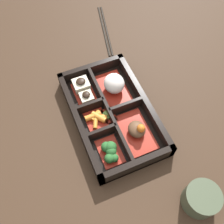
# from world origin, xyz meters

# --- Properties ---
(ground_plane) EXTENTS (3.00, 3.00, 0.00)m
(ground_plane) POSITION_xyz_m (0.00, 0.00, 0.00)
(ground_plane) COLOR #382619
(bento_base) EXTENTS (0.32, 0.19, 0.01)m
(bento_base) POSITION_xyz_m (0.00, 0.00, 0.01)
(bento_base) COLOR black
(bento_base) RESTS_ON ground_plane
(bento_rim) EXTENTS (0.32, 0.19, 0.04)m
(bento_rim) POSITION_xyz_m (0.00, -0.00, 0.02)
(bento_rim) COLOR black
(bento_rim) RESTS_ON ground_plane
(bowl_rice) EXTENTS (0.12, 0.07, 0.06)m
(bowl_rice) POSITION_xyz_m (-0.07, 0.04, 0.03)
(bowl_rice) COLOR maroon
(bowl_rice) RESTS_ON bento_base
(bowl_stew) EXTENTS (0.12, 0.07, 0.05)m
(bowl_stew) POSITION_xyz_m (0.07, 0.04, 0.02)
(bowl_stew) COLOR maroon
(bowl_stew) RESTS_ON bento_base
(bowl_tofu) EXTENTS (0.09, 0.05, 0.04)m
(bowl_tofu) POSITION_xyz_m (-0.10, -0.04, 0.02)
(bowl_tofu) COLOR maroon
(bowl_tofu) RESTS_ON bento_base
(bowl_carrots) EXTENTS (0.06, 0.06, 0.02)m
(bowl_carrots) POSITION_xyz_m (0.00, -0.04, 0.02)
(bowl_carrots) COLOR maroon
(bowl_carrots) RESTS_ON bento_base
(bowl_greens) EXTENTS (0.08, 0.05, 0.03)m
(bowl_greens) POSITION_xyz_m (0.10, -0.05, 0.02)
(bowl_greens) COLOR maroon
(bowl_greens) RESTS_ON bento_base
(bowl_pickles) EXTENTS (0.04, 0.03, 0.01)m
(bowl_pickles) POSITION_xyz_m (0.00, -0.01, 0.02)
(bowl_pickles) COLOR maroon
(bowl_pickles) RESTS_ON bento_base
(tea_cup) EXTENTS (0.08, 0.08, 0.05)m
(tea_cup) POSITION_xyz_m (0.27, 0.09, 0.03)
(tea_cup) COLOR #424C38
(tea_cup) RESTS_ON ground_plane
(chopsticks) EXTENTS (0.23, 0.07, 0.01)m
(chopsticks) POSITION_xyz_m (-0.31, 0.10, 0.00)
(chopsticks) COLOR black
(chopsticks) RESTS_ON ground_plane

